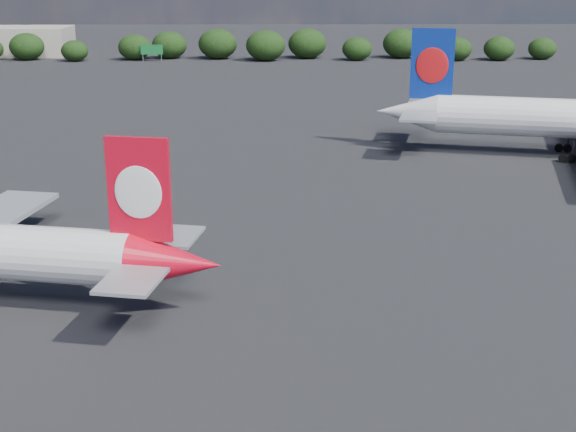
{
  "coord_description": "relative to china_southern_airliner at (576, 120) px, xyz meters",
  "views": [
    {
      "loc": [
        15.02,
        -44.44,
        25.98
      ],
      "look_at": [
        16.0,
        12.0,
        8.0
      ],
      "focal_mm": 50.0,
      "sensor_mm": 36.0,
      "label": 1
    }
  ],
  "objects": [
    {
      "name": "china_southern_airliner",
      "position": [
        0.0,
        0.0,
        0.0
      ],
      "size": [
        52.19,
        49.96,
        17.2
      ],
      "color": "white",
      "rests_on": "ground"
    },
    {
      "name": "billboard_yellow",
      "position": [
        -44.3,
        118.83,
        -1.37
      ],
      "size": [
        5.0,
        0.3,
        5.5
      ],
      "color": "#EDA515",
      "rests_on": "ground"
    },
    {
      "name": "highway_sign",
      "position": [
        -74.3,
        112.83,
        -2.11
      ],
      "size": [
        6.0,
        0.3,
        4.5
      ],
      "color": "#13612B",
      "rests_on": "ground"
    },
    {
      "name": "horizon_treeline",
      "position": [
        -56.48,
        116.33,
        -1.47
      ],
      "size": [
        202.77,
        16.13,
        9.32
      ],
      "color": "black",
      "rests_on": "ground"
    },
    {
      "name": "ground",
      "position": [
        -56.3,
        -3.17,
        -5.24
      ],
      "size": [
        500.0,
        500.0,
        0.0
      ],
      "primitive_type": "plane",
      "color": "black",
      "rests_on": "ground"
    }
  ]
}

